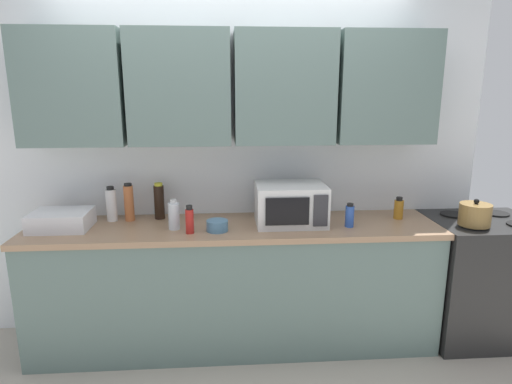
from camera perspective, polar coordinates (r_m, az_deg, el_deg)
The scene contains 14 objects.
wall_back_with_cabinets at distance 3.14m, azimuth -3.07°, elevation 8.94°, with size 3.71×0.38×2.60m.
counter_run at distance 3.21m, azimuth -2.74°, elevation -11.96°, with size 2.84×0.63×0.90m.
stove_range at distance 3.69m, azimuth 27.00°, elevation -9.96°, with size 0.76×0.64×0.91m.
kettle at distance 3.33m, azimuth 26.68°, elevation -2.63°, with size 0.21×0.21×0.19m.
microwave at distance 3.04m, azimuth 4.53°, elevation -1.59°, with size 0.48×0.37×0.28m.
dish_rack at distance 3.22m, azimuth -24.07°, elevation -3.36°, with size 0.38×0.30×0.12m, color silver.
bottle_white_jar at distance 3.27m, azimuth -18.36°, elevation -1.56°, with size 0.07×0.07×0.25m.
bottle_soy_dark at distance 3.23m, azimuth -12.52°, elevation -1.21°, with size 0.07×0.07×0.26m.
bottle_red_sauce at distance 2.88m, azimuth -8.66°, elevation -3.65°, with size 0.05×0.05×0.19m.
bottle_spice_jar at distance 3.23m, azimuth -16.26°, elevation -1.33°, with size 0.07×0.07×0.27m.
bottle_amber_vinegar at distance 3.33m, azimuth 18.13°, elevation -2.09°, with size 0.07×0.07×0.16m.
bottle_blue_cleaner at distance 3.04m, azimuth 12.13°, elevation -3.04°, with size 0.06×0.06×0.17m.
bottle_clear_tall at distance 2.98m, azimuth -10.66°, elevation -3.05°, with size 0.08×0.08×0.20m.
bowl_ceramic_small at distance 2.92m, azimuth -5.08°, elevation -4.39°, with size 0.14×0.14×0.07m, color teal.
Camera 1 is at (-0.06, -3.20, 1.82)m, focal length 30.63 mm.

